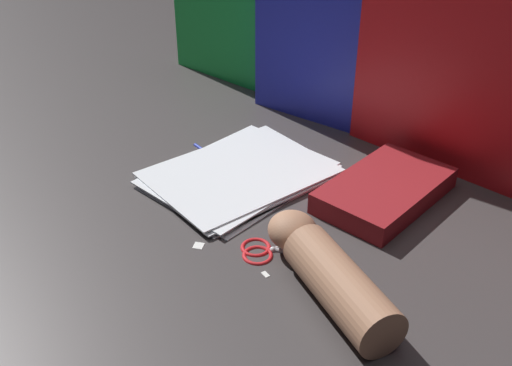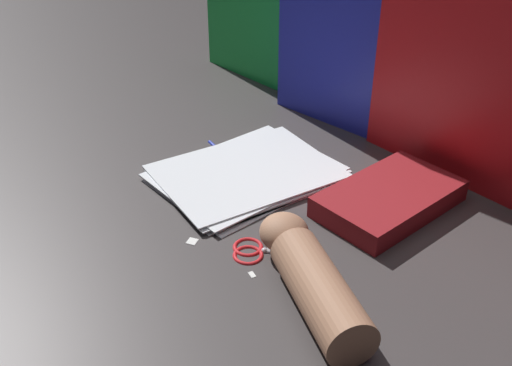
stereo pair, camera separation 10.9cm
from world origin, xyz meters
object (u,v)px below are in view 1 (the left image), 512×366
object	(u,v)px
hand_forearm	(328,272)
book_closed	(385,190)
scissors	(267,249)
paper_stack	(241,174)

from	to	relation	value
hand_forearm	book_closed	bearing A→B (deg)	109.73
book_closed	scissors	size ratio (longest dim) A/B	1.94
paper_stack	book_closed	size ratio (longest dim) A/B	1.31
book_closed	hand_forearm	distance (m)	0.30
scissors	book_closed	bearing A→B (deg)	82.35
paper_stack	book_closed	distance (m)	0.29
paper_stack	hand_forearm	bearing A→B (deg)	-20.30
scissors	hand_forearm	size ratio (longest dim) A/B	0.46
paper_stack	scissors	bearing A→B (deg)	-30.79
book_closed	hand_forearm	xyz separation A→B (m)	(0.10, -0.28, 0.02)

